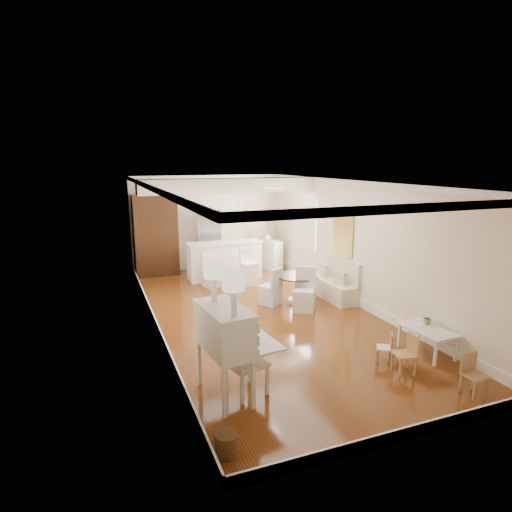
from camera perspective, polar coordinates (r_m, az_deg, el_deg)
room at (r=9.03m, az=0.44°, el=4.69°), size 9.00×9.04×2.82m
secretary_bureau at (r=6.02m, az=-4.23°, el=-12.70°), size 1.14×1.16×1.32m
gustavian_armchair at (r=6.16m, az=-1.35°, el=-13.93°), size 0.67×0.67×0.95m
wicker_basket at (r=5.22m, az=-3.98°, el=-23.77°), size 0.28×0.28×0.27m
kids_table at (r=7.96m, az=21.80°, el=-10.50°), size 0.59×0.93×0.45m
kids_chair_a at (r=7.14m, az=19.17°, el=-12.21°), size 0.35×0.35×0.63m
kids_chair_b at (r=7.43m, az=16.75°, el=-11.58°), size 0.33×0.33×0.50m
kids_chair_c at (r=6.93m, az=27.15°, el=-13.91°), size 0.29×0.29×0.59m
banquette at (r=10.35m, az=10.17°, el=-2.91°), size 0.52×1.60×0.98m
dining_table at (r=9.96m, az=5.51°, el=-4.39°), size 1.24×1.24×0.64m
slip_chair_near at (r=9.40m, az=6.46°, el=-4.49°), size 0.64×0.64×0.95m
slip_chair_far at (r=9.78m, az=1.88°, el=-3.99°), size 0.58×0.58×0.86m
breakfast_counter at (r=11.90m, az=-4.22°, el=-0.57°), size 2.05×0.65×1.03m
bar_stool_left at (r=11.12m, az=-5.94°, el=-1.80°), size 0.48×0.48×0.93m
bar_stool_right at (r=11.26m, az=-0.97°, el=-1.50°), size 0.41×0.41×0.96m
pantry_cabinet at (r=12.46m, az=-13.25°, el=2.70°), size 1.20×0.60×2.30m
fridge at (r=12.86m, az=-4.77°, el=2.17°), size 0.75×0.65×1.80m
sideboard at (r=13.02m, az=1.58°, el=0.24°), size 0.71×0.99×0.87m
pencil_cup at (r=8.05m, az=21.83°, el=-8.10°), size 0.17×0.17×0.11m
branch_vase at (r=12.95m, az=1.56°, el=2.61°), size 0.24×0.24×0.21m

